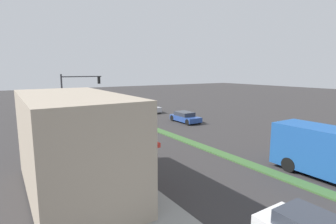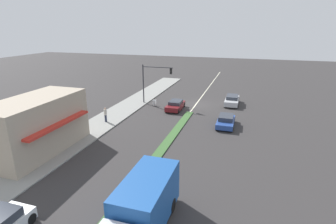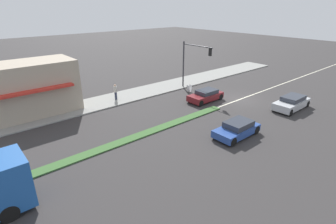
% 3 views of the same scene
% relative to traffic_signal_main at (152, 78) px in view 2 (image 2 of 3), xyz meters
% --- Properties ---
extents(ground_plane, '(160.00, 160.00, 0.00)m').
position_rel_traffic_signal_main_xyz_m(ground_plane, '(-6.12, 16.39, -3.90)').
color(ground_plane, '#333030').
extents(sidewalk_right, '(4.00, 73.00, 0.12)m').
position_rel_traffic_signal_main_xyz_m(sidewalk_right, '(2.88, 16.89, -3.84)').
color(sidewalk_right, gray).
rests_on(sidewalk_right, ground).
extents(lane_marking_center, '(0.16, 60.00, 0.01)m').
position_rel_traffic_signal_main_xyz_m(lane_marking_center, '(-6.12, -1.61, -3.90)').
color(lane_marking_center, beige).
rests_on(lane_marking_center, ground).
extents(building_corner_store, '(4.97, 9.26, 4.88)m').
position_rel_traffic_signal_main_xyz_m(building_corner_store, '(4.36, 17.53, -1.34)').
color(building_corner_store, tan).
rests_on(building_corner_store, sidewalk_right).
extents(traffic_signal_main, '(4.59, 0.34, 5.60)m').
position_rel_traffic_signal_main_xyz_m(traffic_signal_main, '(0.00, 0.00, 0.00)').
color(traffic_signal_main, '#333338').
rests_on(traffic_signal_main, sidewalk_right).
extents(pedestrian, '(0.34, 0.34, 1.72)m').
position_rel_traffic_signal_main_xyz_m(pedestrian, '(2.53, 9.08, -2.87)').
color(pedestrian, '#282D42').
rests_on(pedestrian, sidewalk_right).
extents(warning_aframe_sign, '(0.45, 0.53, 0.84)m').
position_rel_traffic_signal_main_xyz_m(warning_aframe_sign, '(-0.52, 0.80, -3.47)').
color(warning_aframe_sign, silver).
rests_on(warning_aframe_sign, ground).
extents(delivery_truck, '(2.44, 7.50, 2.87)m').
position_rel_traffic_signal_main_xyz_m(delivery_truck, '(-8.32, 23.96, -2.43)').
color(delivery_truck, silver).
rests_on(delivery_truck, ground).
extents(coupe_blue, '(1.88, 4.02, 1.23)m').
position_rel_traffic_signal_main_xyz_m(coupe_blue, '(-11.12, 5.95, -3.30)').
color(coupe_blue, '#284793').
rests_on(coupe_blue, ground).
extents(sedan_maroon, '(1.84, 4.04, 1.22)m').
position_rel_traffic_signal_main_xyz_m(sedan_maroon, '(-3.92, 1.67, -3.30)').
color(sedan_maroon, maroon).
rests_on(sedan_maroon, ground).
extents(sedan_silver, '(1.88, 4.48, 1.31)m').
position_rel_traffic_signal_main_xyz_m(sedan_silver, '(-11.12, -3.18, -3.26)').
color(sedan_silver, '#B7BABF').
rests_on(sedan_silver, ground).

